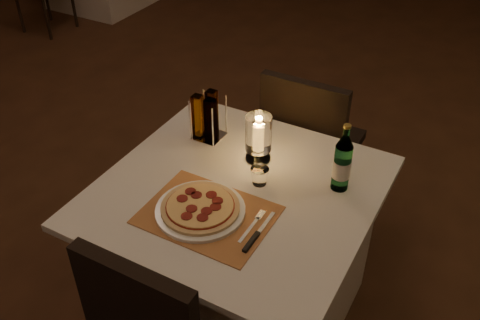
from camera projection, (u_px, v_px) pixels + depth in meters
The scene contains 12 objects.
floor at pixel (237, 238), 2.84m from camera, with size 8.00×10.00×0.02m, color #432515.
main_table at pixel (238, 256), 2.22m from camera, with size 1.00×1.00×0.74m.
chair_far at pixel (308, 137), 2.62m from camera, with size 0.42×0.42×0.90m.
placemat at pixel (208, 215), 1.88m from camera, with size 0.45×0.34×0.00m, color #B06E3D.
plate at pixel (200, 210), 1.89m from camera, with size 0.32×0.32×0.01m, color white.
pizza at pixel (200, 207), 1.88m from camera, with size 0.28×0.28×0.02m.
fork at pixel (254, 224), 1.84m from camera, with size 0.02×0.18×0.00m.
knife at pixel (254, 238), 1.78m from camera, with size 0.02×0.22×0.01m.
tumbler at pixel (260, 176), 2.01m from camera, with size 0.07×0.07×0.07m, color white, non-canonical shape.
water_bottle at pixel (342, 163), 1.94m from camera, with size 0.07×0.07×0.28m.
hurricane_candle at pixel (259, 135), 2.08m from camera, with size 0.10×0.10×0.20m.
cruet_caddy at pixel (207, 118), 2.22m from camera, with size 0.12×0.12×0.21m.
Camera 1 is at (0.99, -1.77, 2.02)m, focal length 40.00 mm.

